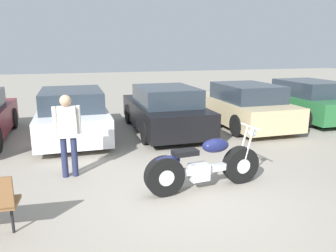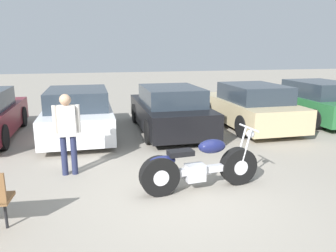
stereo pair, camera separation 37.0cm
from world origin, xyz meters
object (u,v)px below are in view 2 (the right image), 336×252
at_px(parked_car_white, 78,113).
at_px(parked_car_black, 170,110).
at_px(parked_car_green, 315,102).
at_px(person_standing, 67,128).
at_px(motorcycle, 199,167).
at_px(parked_car_champagne, 250,106).

relative_size(parked_car_white, parked_car_black, 1.00).
bearing_deg(parked_car_green, person_standing, -157.44).
xyz_separation_m(motorcycle, person_standing, (-2.29, 1.27, 0.54)).
bearing_deg(person_standing, motorcycle, -29.04).
bearing_deg(parked_car_champagne, motorcycle, -126.56).
bearing_deg(motorcycle, parked_car_black, 83.39).
distance_m(motorcycle, parked_car_black, 4.30).
relative_size(parked_car_champagne, parked_car_green, 1.00).
height_order(motorcycle, parked_car_black, parked_car_black).
bearing_deg(person_standing, parked_car_green, 22.56).
height_order(parked_car_green, person_standing, person_standing).
relative_size(parked_car_green, person_standing, 2.57).
relative_size(parked_car_black, parked_car_champagne, 1.00).
distance_m(motorcycle, parked_car_champagne, 5.33).
bearing_deg(person_standing, parked_car_black, 47.05).
bearing_deg(motorcycle, parked_car_green, 38.52).
bearing_deg(parked_car_green, motorcycle, -141.48).
relative_size(parked_car_white, person_standing, 2.57).
height_order(parked_car_white, person_standing, person_standing).
bearing_deg(parked_car_white, parked_car_black, -2.19).
bearing_deg(person_standing, parked_car_champagne, 28.79).
bearing_deg(parked_car_green, parked_car_champagne, -171.94).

